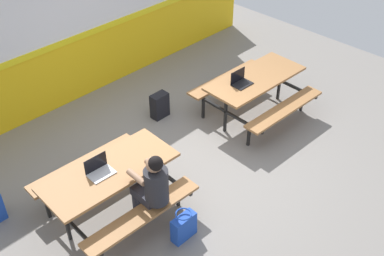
{
  "coord_description": "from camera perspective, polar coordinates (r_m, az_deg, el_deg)",
  "views": [
    {
      "loc": [
        -3.97,
        -3.86,
        4.76
      ],
      "look_at": [
        0.0,
        0.03,
        0.55
      ],
      "focal_mm": 44.47,
      "sensor_mm": 36.0,
      "label": 1
    }
  ],
  "objects": [
    {
      "name": "picnic_table_left",
      "position": [
        6.19,
        -9.75,
        -6.13
      ],
      "size": [
        1.77,
        1.61,
        0.74
      ],
      "color": "#9E6B3D",
      "rests_on": "ground"
    },
    {
      "name": "ground_plane",
      "position": [
        7.31,
        0.16,
        -3.59
      ],
      "size": [
        10.0,
        10.0,
        0.02
      ],
      "primitive_type": "cube",
      "color": "gray"
    },
    {
      "name": "accent_backdrop",
      "position": [
        8.43,
        -13.3,
        11.51
      ],
      "size": [
        8.0,
        0.14,
        2.6
      ],
      "color": "yellow",
      "rests_on": "ground"
    },
    {
      "name": "student_nearer",
      "position": [
        5.85,
        -4.77,
        -6.85
      ],
      "size": [
        0.37,
        0.53,
        1.21
      ],
      "color": "#2D2D38",
      "rests_on": "ground"
    },
    {
      "name": "picnic_table_right",
      "position": [
        7.95,
        7.55,
        5.03
      ],
      "size": [
        1.77,
        1.61,
        0.74
      ],
      "color": "#9E6B3D",
      "rests_on": "ground"
    },
    {
      "name": "tote_bag_bright",
      "position": [
        6.07,
        -1.0,
        -11.74
      ],
      "size": [
        0.34,
        0.21,
        0.43
      ],
      "color": "#1E47B2",
      "rests_on": "ground"
    },
    {
      "name": "laptop_dark",
      "position": [
        7.64,
        5.85,
        5.61
      ],
      "size": [
        0.33,
        0.23,
        0.22
      ],
      "color": "black",
      "rests_on": "picnic_table_right"
    },
    {
      "name": "backpack_dark",
      "position": [
        8.06,
        -3.93,
        2.71
      ],
      "size": [
        0.3,
        0.22,
        0.44
      ],
      "color": "black",
      "rests_on": "ground"
    },
    {
      "name": "laptop_silver",
      "position": [
        6.03,
        -11.05,
        -4.97
      ],
      "size": [
        0.33,
        0.23,
        0.22
      ],
      "color": "silver",
      "rests_on": "picnic_table_left"
    }
  ]
}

